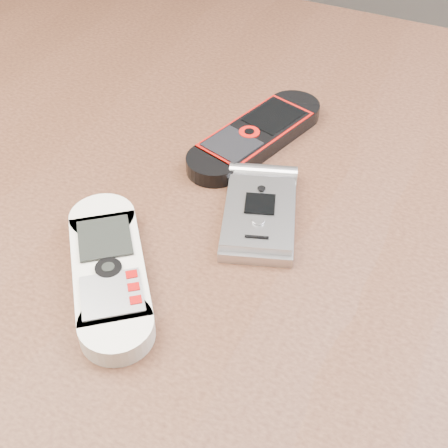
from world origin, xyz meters
TOP-DOWN VIEW (x-y plane):
  - table at (0.00, 0.00)m, footprint 1.20×0.80m
  - nokia_white at (-0.05, -0.07)m, footprint 0.13×0.14m
  - nokia_black_red at (-0.02, 0.11)m, footprint 0.09×0.16m
  - motorola_razr at (0.02, 0.02)m, footprint 0.08×0.11m

SIDE VIEW (x-z plane):
  - table at x=0.00m, z-range 0.27..1.02m
  - nokia_black_red at x=-0.02m, z-range 0.75..0.77m
  - motorola_razr at x=0.02m, z-range 0.75..0.77m
  - nokia_white at x=-0.05m, z-range 0.75..0.77m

